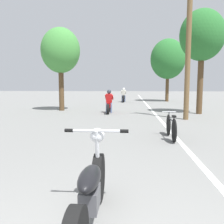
% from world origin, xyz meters
% --- Properties ---
extents(lane_stripe_edge, '(0.14, 48.00, 0.01)m').
position_xyz_m(lane_stripe_edge, '(1.97, 13.12, 0.00)').
color(lane_stripe_edge, white).
rests_on(lane_stripe_edge, ground).
extents(utility_pole, '(1.10, 0.24, 6.74)m').
position_xyz_m(utility_pole, '(3.20, 10.05, 3.46)').
color(utility_pole, brown).
rests_on(utility_pole, ground).
extents(roadside_tree_right_near, '(2.45, 2.21, 5.79)m').
position_xyz_m(roadside_tree_right_near, '(4.48, 12.40, 4.31)').
color(roadside_tree_right_near, '#513A23').
rests_on(roadside_tree_right_near, ground).
extents(roadside_tree_right_far, '(3.37, 3.04, 6.09)m').
position_xyz_m(roadside_tree_right_far, '(4.24, 22.49, 4.13)').
color(roadside_tree_right_far, '#513A23').
rests_on(roadside_tree_right_far, ground).
extents(roadside_tree_left, '(2.45, 2.21, 5.21)m').
position_xyz_m(roadside_tree_left, '(-3.84, 13.58, 3.76)').
color(roadside_tree_left, '#513A23').
rests_on(roadside_tree_left, ground).
extents(motorcycle_foreground, '(0.85, 2.17, 1.07)m').
position_xyz_m(motorcycle_foreground, '(0.06, 1.17, 0.44)').
color(motorcycle_foreground, black).
rests_on(motorcycle_foreground, ground).
extents(motorcycle_rider_lead, '(0.50, 1.95, 1.37)m').
position_xyz_m(motorcycle_rider_lead, '(-0.69, 12.47, 0.52)').
color(motorcycle_rider_lead, black).
rests_on(motorcycle_rider_lead, ground).
extents(motorcycle_rider_far, '(0.50, 2.02, 1.37)m').
position_xyz_m(motorcycle_rider_far, '(-0.04, 21.54, 0.52)').
color(motorcycle_rider_far, black).
rests_on(motorcycle_rider_far, ground).
extents(bicycle_parked, '(0.44, 1.67, 0.79)m').
position_xyz_m(bicycle_parked, '(1.79, 5.93, 0.37)').
color(bicycle_parked, black).
rests_on(bicycle_parked, ground).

